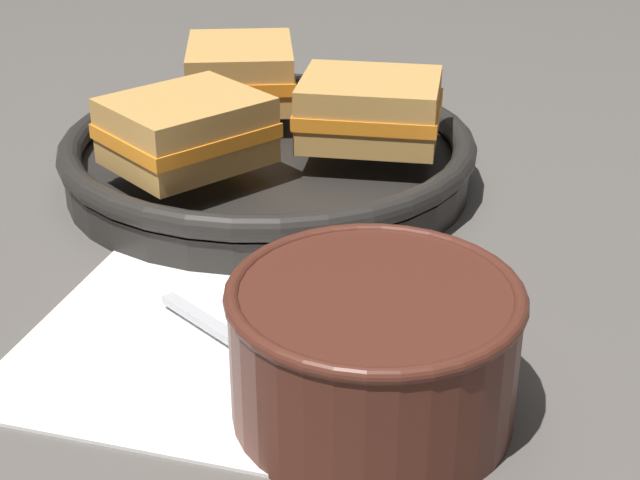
{
  "coord_description": "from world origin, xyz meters",
  "views": [
    {
      "loc": [
        0.16,
        -0.48,
        0.3
      ],
      "look_at": [
        0.01,
        0.01,
        0.04
      ],
      "focal_mm": 55.0,
      "sensor_mm": 36.0,
      "label": 1
    }
  ],
  "objects_px": {
    "sandwich_near_left": "(241,72)",
    "sandwich_near_right": "(186,131)",
    "spoon": "(290,374)",
    "soup_bowl": "(374,344)",
    "sandwich_far_left": "(373,110)",
    "skillet": "(269,158)"
  },
  "relations": [
    {
      "from": "skillet",
      "to": "sandwich_far_left",
      "type": "relative_size",
      "value": 2.79
    },
    {
      "from": "sandwich_far_left",
      "to": "sandwich_near_right",
      "type": "bearing_deg",
      "value": -144.49
    },
    {
      "from": "sandwich_near_left",
      "to": "sandwich_near_right",
      "type": "relative_size",
      "value": 0.95
    },
    {
      "from": "sandwich_near_right",
      "to": "sandwich_far_left",
      "type": "distance_m",
      "value": 0.14
    },
    {
      "from": "sandwich_near_left",
      "to": "spoon",
      "type": "bearing_deg",
      "value": -64.99
    },
    {
      "from": "sandwich_near_right",
      "to": "sandwich_far_left",
      "type": "height_order",
      "value": "same"
    },
    {
      "from": "spoon",
      "to": "sandwich_far_left",
      "type": "height_order",
      "value": "sandwich_far_left"
    },
    {
      "from": "soup_bowl",
      "to": "sandwich_far_left",
      "type": "distance_m",
      "value": 0.28
    },
    {
      "from": "spoon",
      "to": "sandwich_far_left",
      "type": "distance_m",
      "value": 0.26
    },
    {
      "from": "sandwich_near_left",
      "to": "sandwich_near_right",
      "type": "xyz_separation_m",
      "value": [
        0.01,
        -0.14,
        0.0
      ]
    },
    {
      "from": "sandwich_near_left",
      "to": "sandwich_near_right",
      "type": "height_order",
      "value": "same"
    },
    {
      "from": "spoon",
      "to": "sandwich_far_left",
      "type": "relative_size",
      "value": 1.28
    },
    {
      "from": "sandwich_near_right",
      "to": "sandwich_far_left",
      "type": "relative_size",
      "value": 1.17
    },
    {
      "from": "sandwich_far_left",
      "to": "spoon",
      "type": "bearing_deg",
      "value": -85.2
    },
    {
      "from": "soup_bowl",
      "to": "skillet",
      "type": "xyz_separation_m",
      "value": [
        -0.15,
        0.26,
        -0.02
      ]
    },
    {
      "from": "sandwich_near_left",
      "to": "sandwich_far_left",
      "type": "bearing_deg",
      "value": -24.49
    },
    {
      "from": "spoon",
      "to": "sandwich_far_left",
      "type": "bearing_deg",
      "value": 124.71
    },
    {
      "from": "soup_bowl",
      "to": "sandwich_far_left",
      "type": "bearing_deg",
      "value": 104.34
    },
    {
      "from": "soup_bowl",
      "to": "sandwich_near_left",
      "type": "height_order",
      "value": "sandwich_near_left"
    },
    {
      "from": "spoon",
      "to": "skillet",
      "type": "relative_size",
      "value": 0.46
    },
    {
      "from": "spoon",
      "to": "skillet",
      "type": "xyz_separation_m",
      "value": [
        -0.1,
        0.25,
        0.01
      ]
    },
    {
      "from": "sandwich_near_left",
      "to": "sandwich_far_left",
      "type": "distance_m",
      "value": 0.14
    }
  ]
}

